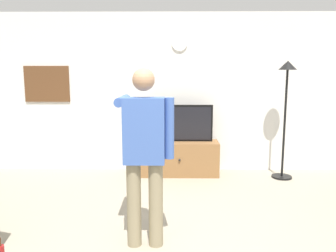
{
  "coord_description": "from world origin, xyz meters",
  "views": [
    {
      "loc": [
        0.12,
        -2.84,
        1.69
      ],
      "look_at": [
        0.07,
        1.2,
        1.05
      ],
      "focal_mm": 35.66,
      "sensor_mm": 36.0,
      "label": 1
    }
  ],
  "objects_px": {
    "framed_picture": "(47,84)",
    "television": "(179,123)",
    "wall_clock": "(179,43)",
    "floor_lamp": "(286,95)",
    "tv_stand": "(179,158)",
    "person_standing_nearer_lamp": "(144,148)"
  },
  "relations": [
    {
      "from": "television",
      "to": "person_standing_nearer_lamp",
      "type": "bearing_deg",
      "value": -99.3
    },
    {
      "from": "tv_stand",
      "to": "framed_picture",
      "type": "relative_size",
      "value": 1.69
    },
    {
      "from": "wall_clock",
      "to": "floor_lamp",
      "type": "relative_size",
      "value": 0.14
    },
    {
      "from": "wall_clock",
      "to": "floor_lamp",
      "type": "height_order",
      "value": "wall_clock"
    },
    {
      "from": "wall_clock",
      "to": "television",
      "type": "bearing_deg",
      "value": -90.0
    },
    {
      "from": "wall_clock",
      "to": "floor_lamp",
      "type": "xyz_separation_m",
      "value": [
        1.67,
        -0.45,
        -0.84
      ]
    },
    {
      "from": "tv_stand",
      "to": "framed_picture",
      "type": "height_order",
      "value": "framed_picture"
    },
    {
      "from": "framed_picture",
      "to": "person_standing_nearer_lamp",
      "type": "xyz_separation_m",
      "value": [
        1.88,
        -2.62,
        -0.53
      ]
    },
    {
      "from": "person_standing_nearer_lamp",
      "to": "framed_picture",
      "type": "bearing_deg",
      "value": 125.63
    },
    {
      "from": "wall_clock",
      "to": "person_standing_nearer_lamp",
      "type": "height_order",
      "value": "wall_clock"
    },
    {
      "from": "tv_stand",
      "to": "person_standing_nearer_lamp",
      "type": "distance_m",
      "value": 2.46
    },
    {
      "from": "tv_stand",
      "to": "person_standing_nearer_lamp",
      "type": "xyz_separation_m",
      "value": [
        -0.39,
        -2.33,
        0.7
      ]
    },
    {
      "from": "framed_picture",
      "to": "television",
      "type": "bearing_deg",
      "value": -6.25
    },
    {
      "from": "television",
      "to": "wall_clock",
      "type": "bearing_deg",
      "value": 90.0
    },
    {
      "from": "tv_stand",
      "to": "floor_lamp",
      "type": "xyz_separation_m",
      "value": [
        1.67,
        -0.16,
        1.06
      ]
    },
    {
      "from": "framed_picture",
      "to": "floor_lamp",
      "type": "bearing_deg",
      "value": -6.61
    },
    {
      "from": "framed_picture",
      "to": "floor_lamp",
      "type": "height_order",
      "value": "floor_lamp"
    },
    {
      "from": "floor_lamp",
      "to": "person_standing_nearer_lamp",
      "type": "distance_m",
      "value": 3.01
    },
    {
      "from": "floor_lamp",
      "to": "person_standing_nearer_lamp",
      "type": "bearing_deg",
      "value": -133.61
    },
    {
      "from": "wall_clock",
      "to": "framed_picture",
      "type": "xyz_separation_m",
      "value": [
        -2.27,
        0.0,
        -0.68
      ]
    },
    {
      "from": "framed_picture",
      "to": "floor_lamp",
      "type": "xyz_separation_m",
      "value": [
        3.94,
        -0.46,
        -0.16
      ]
    },
    {
      "from": "tv_stand",
      "to": "television",
      "type": "height_order",
      "value": "television"
    }
  ]
}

